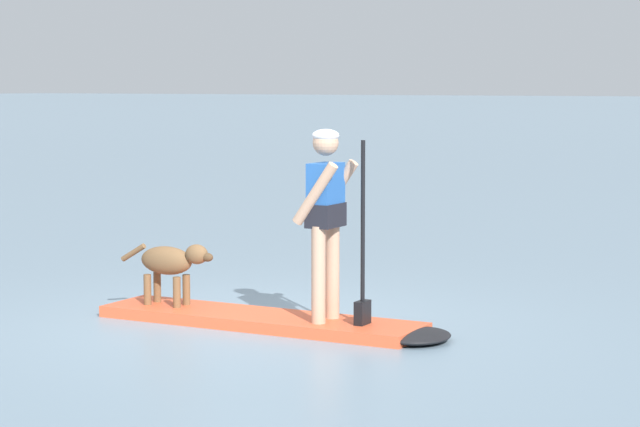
# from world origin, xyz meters

# --- Properties ---
(ground_plane) EXTENTS (400.00, 400.00, 0.00)m
(ground_plane) POSITION_xyz_m (0.00, 0.00, 0.00)
(ground_plane) COLOR gray
(paddleboard) EXTENTS (3.31, 0.91, 0.10)m
(paddleboard) POSITION_xyz_m (0.23, 0.02, 0.05)
(paddleboard) COLOR #E55933
(paddleboard) RESTS_ON ground_plane
(person_paddler) EXTENTS (0.62, 0.50, 1.64)m
(person_paddler) POSITION_xyz_m (0.67, 0.05, 1.05)
(person_paddler) COLOR tan
(person_paddler) RESTS_ON paddleboard
(dog) EXTENTS (1.00, 0.26, 0.58)m
(dog) POSITION_xyz_m (-0.93, -0.07, 0.49)
(dog) COLOR brown
(dog) RESTS_ON paddleboard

